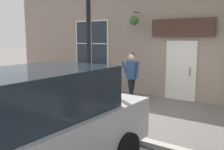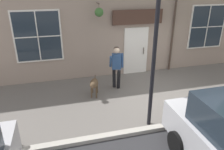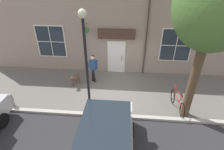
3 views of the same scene
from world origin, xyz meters
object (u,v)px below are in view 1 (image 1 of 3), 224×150
(dog_on_leash, at_px, (101,87))
(parked_car_mid_block, at_px, (29,130))
(street_lamp, at_px, (88,3))
(pedestrian_walking, at_px, (132,73))
(fire_hydrant, at_px, (3,91))

(dog_on_leash, xyz_separation_m, parked_car_mid_block, (4.68, 2.29, 0.38))
(street_lamp, bearing_deg, pedestrian_walking, -173.65)
(dog_on_leash, relative_size, parked_car_mid_block, 0.24)
(dog_on_leash, distance_m, street_lamp, 3.53)
(fire_hydrant, bearing_deg, pedestrian_walking, 126.89)
(pedestrian_walking, bearing_deg, fire_hydrant, -53.11)
(fire_hydrant, bearing_deg, street_lamp, 90.96)
(dog_on_leash, bearing_deg, parked_car_mid_block, 26.11)
(dog_on_leash, xyz_separation_m, fire_hydrant, (2.17, -2.53, -0.10))
(pedestrian_walking, bearing_deg, dog_on_leash, -64.60)
(street_lamp, distance_m, fire_hydrant, 4.62)
(pedestrian_walking, xyz_separation_m, street_lamp, (2.57, 0.29, 2.01))
(pedestrian_walking, distance_m, street_lamp, 3.27)
(parked_car_mid_block, bearing_deg, pedestrian_walking, -165.66)
(dog_on_leash, xyz_separation_m, street_lamp, (2.10, 1.26, 2.54))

